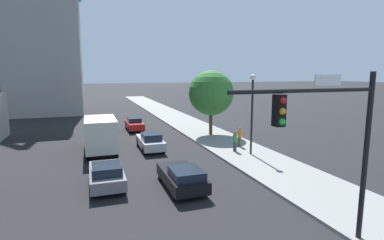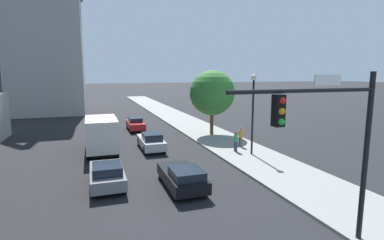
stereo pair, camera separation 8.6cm
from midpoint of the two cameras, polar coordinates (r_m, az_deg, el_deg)
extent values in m
cube|color=gray|center=(27.85, 7.13, -4.64)|extent=(4.98, 120.00, 0.15)
cube|color=#B2AFA8|center=(57.10, -26.89, 12.95)|extent=(13.26, 14.92, 23.08)
cube|color=red|center=(52.81, -23.44, 18.06)|extent=(0.90, 0.90, 31.24)
cylinder|color=black|center=(13.18, 30.21, -6.27)|extent=(0.20, 0.20, 6.47)
cylinder|color=black|center=(10.77, 21.02, 5.20)|extent=(5.79, 0.14, 0.14)
cube|color=black|center=(10.19, 16.28, 1.72)|extent=(0.32, 0.36, 1.05)
sphere|color=red|center=(10.00, 16.99, 3.52)|extent=(0.22, 0.22, 0.22)
sphere|color=orange|center=(10.04, 16.90, 1.59)|extent=(0.22, 0.22, 0.22)
sphere|color=green|center=(10.08, 16.81, -0.33)|extent=(0.22, 0.22, 0.22)
cube|color=white|center=(11.33, 24.54, 6.91)|extent=(1.10, 0.04, 0.36)
cylinder|color=black|center=(24.07, 11.52, 0.46)|extent=(0.16, 0.16, 5.91)
sphere|color=silver|center=(23.82, 11.75, 7.94)|extent=(0.44, 0.44, 0.44)
cylinder|color=brown|center=(31.67, 3.84, -0.39)|extent=(0.36, 0.36, 2.62)
sphere|color=#387F33|center=(31.32, 3.90, 5.15)|extent=(4.68, 4.68, 4.68)
cube|color=red|center=(35.37, -10.59, -0.87)|extent=(1.70, 4.42, 0.70)
cube|color=#19212D|center=(35.45, -10.66, 0.11)|extent=(1.43, 2.24, 0.48)
cylinder|color=black|center=(36.80, -12.07, -1.02)|extent=(0.22, 0.71, 0.71)
cylinder|color=black|center=(36.99, -9.76, -0.90)|extent=(0.22, 0.71, 0.71)
cylinder|color=black|center=(33.86, -11.48, -1.85)|extent=(0.22, 0.71, 0.71)
cylinder|color=black|center=(34.07, -8.97, -1.71)|extent=(0.22, 0.71, 0.71)
cube|color=slate|center=(18.60, -15.69, -10.04)|extent=(1.89, 4.36, 0.66)
cube|color=#19212D|center=(17.86, -15.67, -8.90)|extent=(1.59, 1.93, 0.49)
cylinder|color=black|center=(20.08, -18.29, -9.58)|extent=(0.22, 0.69, 0.69)
cylinder|color=black|center=(20.14, -13.50, -9.32)|extent=(0.22, 0.69, 0.69)
cylinder|color=black|center=(17.29, -18.20, -12.62)|extent=(0.22, 0.69, 0.69)
cylinder|color=black|center=(17.36, -12.58, -12.29)|extent=(0.22, 0.69, 0.69)
cube|color=black|center=(17.64, -1.84, -10.81)|extent=(1.94, 4.47, 0.66)
cube|color=#19212D|center=(16.58, -0.87, -10.07)|extent=(1.63, 2.03, 0.46)
cylinder|color=black|center=(18.91, -5.70, -10.36)|extent=(0.22, 0.67, 0.67)
cylinder|color=black|center=(19.34, -0.70, -9.88)|extent=(0.22, 0.67, 0.67)
cylinder|color=black|center=(16.16, -3.21, -13.78)|extent=(0.22, 0.67, 0.67)
cylinder|color=black|center=(16.65, 2.60, -13.06)|extent=(0.22, 0.67, 0.67)
cube|color=#B7B7BC|center=(26.27, -7.69, -4.20)|extent=(1.78, 4.58, 0.69)
cube|color=#19212D|center=(25.64, -7.50, -3.11)|extent=(1.49, 1.93, 0.54)
cylinder|color=black|center=(27.70, -9.88, -4.19)|extent=(0.22, 0.70, 0.70)
cylinder|color=black|center=(27.97, -6.71, -3.99)|extent=(0.22, 0.70, 0.70)
cylinder|color=black|center=(24.71, -8.77, -5.76)|extent=(0.22, 0.70, 0.70)
cylinder|color=black|center=(25.01, -5.22, -5.51)|extent=(0.22, 0.70, 0.70)
cube|color=#B21E1E|center=(28.58, -16.92, -1.38)|extent=(2.38, 1.88, 2.19)
cube|color=silver|center=(25.18, -16.67, -2.43)|extent=(2.38, 4.69, 2.44)
cylinder|color=black|center=(28.81, -18.90, -3.83)|extent=(0.30, 0.91, 0.91)
cylinder|color=black|center=(28.86, -14.73, -3.61)|extent=(0.30, 0.91, 0.91)
cylinder|color=black|center=(24.32, -18.91, -6.13)|extent=(0.30, 0.91, 0.91)
cylinder|color=black|center=(24.38, -13.96, -5.87)|extent=(0.30, 0.91, 0.91)
cylinder|color=brown|center=(26.90, 9.26, -4.10)|extent=(0.28, 0.28, 0.82)
cylinder|color=orange|center=(26.75, 9.29, -2.58)|extent=(0.34, 0.34, 0.64)
sphere|color=#997051|center=(26.67, 9.32, -1.67)|extent=(0.22, 0.22, 0.22)
cylinder|color=#38334C|center=(25.21, 8.37, -4.98)|extent=(0.28, 0.28, 0.81)
cylinder|color=green|center=(25.05, 8.41, -3.40)|extent=(0.34, 0.34, 0.62)
sphere|color=brown|center=(24.97, 8.43, -2.45)|extent=(0.22, 0.22, 0.22)
camera|label=1|loc=(0.04, -89.83, 0.03)|focal=28.13mm
camera|label=2|loc=(0.04, 90.17, -0.03)|focal=28.13mm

